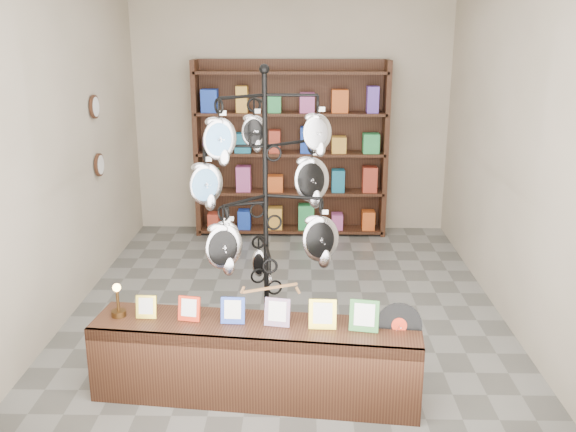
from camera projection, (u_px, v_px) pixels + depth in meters
name	position (u px, v px, depth m)	size (l,w,h in m)	color
ground	(287.00, 304.00, 6.20)	(5.00, 5.00, 0.00)	slate
room_envelope	(286.00, 112.00, 5.68)	(5.00, 5.00, 5.00)	#C2B39C
display_tree	(266.00, 196.00, 4.87)	(1.23, 1.22, 2.32)	black
front_shelf	(256.00, 360.00, 4.58)	(2.35, 0.73, 0.82)	black
back_shelving	(291.00, 155.00, 8.11)	(2.42, 0.36, 2.20)	black
wall_clocks	(97.00, 136.00, 6.58)	(0.03, 0.24, 0.84)	black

